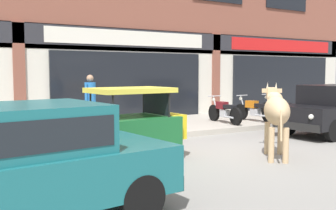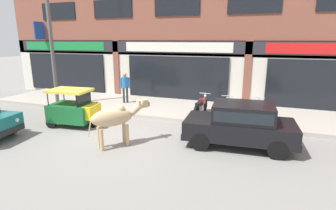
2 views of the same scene
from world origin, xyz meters
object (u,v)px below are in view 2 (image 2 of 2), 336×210
(motorcycle_0, at_px, (201,106))
(car_0, at_px, (240,123))
(utility_pole, at_px, (52,46))
(pedestrian, at_px, (125,85))
(auto_rickshaw, at_px, (74,110))
(cow, at_px, (115,117))
(motorcycle_2, at_px, (256,112))
(motorcycle_1, at_px, (226,109))

(motorcycle_0, bearing_deg, car_0, -54.50)
(utility_pole, bearing_deg, motorcycle_0, 5.45)
(car_0, height_order, pedestrian, pedestrian)
(auto_rickshaw, bearing_deg, motorcycle_0, 31.69)
(car_0, bearing_deg, auto_rickshaw, -178.92)
(cow, xyz_separation_m, motorcycle_2, (4.28, 4.02, -0.46))
(motorcycle_2, relative_size, utility_pole, 0.30)
(motorcycle_2, bearing_deg, pedestrian, 171.83)
(motorcycle_1, distance_m, motorcycle_2, 1.22)
(cow, bearing_deg, motorcycle_0, 65.20)
(cow, distance_m, car_0, 4.10)
(motorcycle_2, distance_m, utility_pole, 10.18)
(auto_rickshaw, bearing_deg, utility_pole, 142.78)
(motorcycle_1, distance_m, pedestrian, 5.59)
(car_0, relative_size, utility_pole, 0.62)
(motorcycle_0, height_order, motorcycle_2, same)
(motorcycle_0, height_order, pedestrian, pedestrian)
(motorcycle_1, height_order, motorcycle_2, same)
(car_0, xyz_separation_m, auto_rickshaw, (-6.57, -0.12, -0.15))
(motorcycle_1, relative_size, motorcycle_2, 1.00)
(motorcycle_1, bearing_deg, utility_pole, -176.57)
(motorcycle_0, distance_m, motorcycle_1, 1.17)
(motorcycle_2, bearing_deg, cow, -136.84)
(auto_rickshaw, relative_size, motorcycle_0, 1.12)
(motorcycle_1, bearing_deg, motorcycle_2, 4.06)
(utility_pole, bearing_deg, motorcycle_2, 3.51)
(cow, distance_m, pedestrian, 5.52)
(car_0, xyz_separation_m, motorcycle_1, (-0.79, 2.54, -0.27))
(car_0, height_order, utility_pole, utility_pole)
(auto_rickshaw, bearing_deg, cow, -25.04)
(cow, height_order, utility_pole, utility_pole)
(motorcycle_2, bearing_deg, car_0, -99.30)
(pedestrian, bearing_deg, motorcycle_1, -10.84)
(car_0, bearing_deg, utility_pole, 167.86)
(car_0, bearing_deg, motorcycle_0, 125.50)
(cow, distance_m, motorcycle_1, 5.00)
(pedestrian, distance_m, utility_pole, 4.04)
(cow, relative_size, pedestrian, 1.12)
(pedestrian, relative_size, utility_pole, 0.27)
(car_0, bearing_deg, pedestrian, 150.17)
(car_0, height_order, motorcycle_1, car_0)
(motorcycle_1, xyz_separation_m, utility_pole, (-8.60, -0.52, 2.59))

